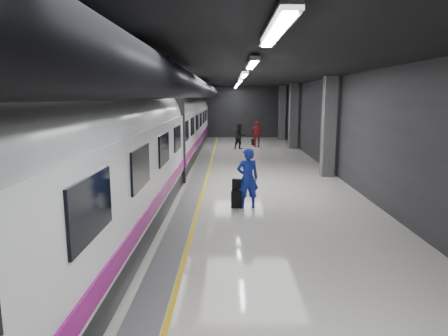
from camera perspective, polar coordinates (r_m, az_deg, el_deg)
ground at (r=16.46m, az=0.53°, el=-2.46°), size 40.00×40.00×0.00m
platform_hall at (r=17.02m, az=-0.42°, el=9.95°), size 10.02×40.02×4.51m
train at (r=16.47m, az=-10.87°, el=4.65°), size 3.05×38.00×4.05m
traveler_main at (r=12.96m, az=3.40°, el=-1.46°), size 0.79×0.59×1.98m
suitcase_main at (r=13.11m, az=1.80°, el=-4.48°), size 0.36×0.24×0.57m
shoulder_bag at (r=13.00m, az=1.88°, el=-2.42°), size 0.33×0.24×0.40m
traveler_far_a at (r=27.70m, az=2.30°, el=4.53°), size 1.09×1.01×1.79m
traveler_far_b at (r=29.06m, az=4.69°, el=4.85°), size 1.18×0.72×1.87m
suitcase_far at (r=30.19m, az=4.27°, el=3.70°), size 0.35×0.27×0.45m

